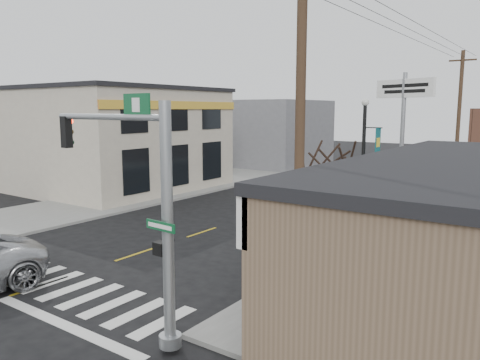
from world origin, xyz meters
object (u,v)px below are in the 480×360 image
Objects in this scene: guide_sign at (353,200)px; utility_pole_near at (300,132)px; lamp_post at (365,158)px; dance_center_sign at (403,110)px; bare_tree at (328,151)px; traffic_signal_pole at (145,197)px; utility_pole_far at (458,123)px; fire_hydrant at (281,275)px.

utility_pole_near is at bearing -80.63° from guide_sign.
guide_sign is 2.42m from lamp_post.
dance_center_sign is (0.14, 4.74, 1.99)m from lamp_post.
dance_center_sign reaches higher than bare_tree.
bare_tree is 2.63m from utility_pole_near.
utility_pole_far is at bearing 88.62° from traffic_signal_pole.
utility_pole_near is 1.06× the size of utility_pole_far.
dance_center_sign is 0.76× the size of utility_pole_near.
fire_hydrant is 0.13× the size of bare_tree.
guide_sign is 7.49m from dance_center_sign.
dance_center_sign is at bearing 90.59° from guide_sign.
traffic_signal_pole is 0.99× the size of lamp_post.
lamp_post reaches higher than traffic_signal_pole.
utility_pole_near is at bearing -48.56° from fire_hydrant.
guide_sign is at bearing 87.65° from fire_hydrant.
utility_pole_near is (1.21, -6.75, 2.94)m from guide_sign.
traffic_signal_pole is at bearing -125.18° from utility_pole_near.
fire_hydrant is 7.66m from lamp_post.
guide_sign is 0.51× the size of lamp_post.
fire_hydrant is 0.12× the size of lamp_post.
lamp_post is 8.91m from utility_pole_near.
lamp_post is 6.29m from bare_tree.
fire_hydrant is (0.94, 4.60, -3.06)m from traffic_signal_pole.
dance_center_sign is (-0.16, 6.65, 3.45)m from guide_sign.
utility_pole_far reaches higher than guide_sign.
guide_sign reaches higher than fire_hydrant.
dance_center_sign is at bearing -96.83° from utility_pole_far.
dance_center_sign reaches higher than lamp_post.
fire_hydrant is 0.07× the size of utility_pole_near.
fire_hydrant is at bearing -139.21° from bare_tree.
lamp_post is 5.14m from dance_center_sign.
guide_sign is at bearing 101.19° from bare_tree.
utility_pole_far is (1.16, 7.62, -0.81)m from dance_center_sign.
traffic_signal_pole is 4.06m from utility_pole_near.
lamp_post is (-0.09, 7.05, 3.00)m from fire_hydrant.
fire_hydrant is at bearing 134.56° from utility_pole_near.
traffic_signal_pole is 0.80× the size of dance_center_sign.
lamp_post is (0.85, 11.64, -0.05)m from traffic_signal_pole.
bare_tree is at bearing -88.70° from utility_pole_far.
traffic_signal_pole is 5.90m from bare_tree.
traffic_signal_pole is 5.60m from fire_hydrant.
dance_center_sign is 7.75m from utility_pole_far.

